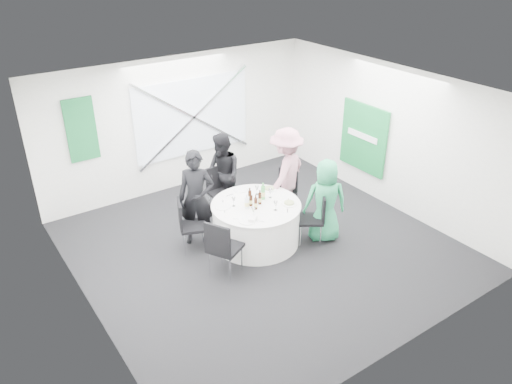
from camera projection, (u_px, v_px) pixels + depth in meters
floor at (262, 246)px, 8.79m from camera, size 6.00×6.00×0.00m
ceiling at (264, 91)px, 7.49m from camera, size 6.00×6.00×0.00m
wall_back at (179, 123)px, 10.33m from camera, size 6.00×0.00×6.00m
wall_front at (408, 264)px, 5.95m from camera, size 6.00×0.00×6.00m
wall_left at (79, 231)px, 6.63m from camera, size 0.00×6.00×6.00m
wall_right at (389, 137)px, 9.65m from camera, size 0.00×6.00×6.00m
window_panel at (193, 117)px, 10.40m from camera, size 2.60×0.03×1.60m
window_brace_a at (194, 117)px, 10.37m from camera, size 2.63×0.05×1.84m
window_brace_b at (194, 117)px, 10.37m from camera, size 2.63×0.05×1.84m
green_banner at (81, 130)px, 9.14m from camera, size 0.55×0.04×1.20m
green_sign at (363, 138)px, 10.15m from camera, size 0.05×1.20×1.40m
banquet_table at (256, 223)px, 8.76m from camera, size 1.56×1.56×0.76m
chair_back at (219, 187)px, 9.59m from camera, size 0.43×0.44×0.95m
chair_back_left at (188, 222)px, 8.44m from camera, size 0.57×0.57×0.96m
chair_back_right at (285, 190)px, 9.54m from camera, size 0.57×0.56×0.93m
chair_front_right at (316, 215)px, 8.68m from camera, size 0.60×0.59×0.94m
chair_front_left at (222, 245)px, 7.74m from camera, size 0.64×0.63×1.03m
person_man_back_left at (196, 198)px, 8.55m from camera, size 0.76×0.71×1.73m
person_man_back at (223, 175)px, 9.53m from camera, size 0.49×0.81×1.62m
person_woman_pink at (286, 173)px, 9.41m from camera, size 1.26×0.98×1.77m
person_woman_green at (325, 201)px, 8.69m from camera, size 0.89×0.78×1.52m
plate_back at (240, 190)px, 9.05m from camera, size 0.25×0.25×0.01m
plate_back_left at (223, 207)px, 8.50m from camera, size 0.27×0.27×0.01m
plate_back_right at (269, 189)px, 9.07m from camera, size 0.26×0.26×0.04m
plate_front_right at (289, 203)px, 8.59m from camera, size 0.26×0.26×0.04m
plate_front_left at (247, 221)px, 8.08m from camera, size 0.27×0.27×0.01m
napkin at (253, 219)px, 8.08m from camera, size 0.19×0.18×0.04m
beer_bottle_a at (251, 201)px, 8.50m from camera, size 0.06×0.06×0.25m
beer_bottle_b at (250, 196)px, 8.63m from camera, size 0.06×0.06×0.27m
beer_bottle_c at (260, 199)px, 8.55m from camera, size 0.06×0.06×0.26m
beer_bottle_d at (256, 204)px, 8.39m from camera, size 0.06×0.06×0.27m
green_water_bottle at (263, 193)px, 8.70m from camera, size 0.08×0.08×0.31m
clear_water_bottle at (247, 203)px, 8.41m from camera, size 0.08×0.08×0.27m
wine_glass_a at (276, 204)px, 8.35m from camera, size 0.07×0.07×0.17m
wine_glass_b at (253, 210)px, 8.16m from camera, size 0.07×0.07×0.17m
wine_glass_c at (270, 191)px, 8.75m from camera, size 0.07×0.07×0.17m
wine_glass_d at (257, 188)px, 8.85m from camera, size 0.07×0.07×0.17m
wine_glass_e at (234, 200)px, 8.47m from camera, size 0.07×0.07×0.17m
fork_a at (237, 219)px, 8.15m from camera, size 0.11×0.12×0.01m
knife_a at (260, 221)px, 8.08m from camera, size 0.12×0.12×0.01m
fork_b at (223, 202)px, 8.64m from camera, size 0.08×0.14×0.01m
knife_b at (224, 211)px, 8.39m from camera, size 0.09×0.14×0.01m
fork_c at (288, 211)px, 8.39m from camera, size 0.11×0.12×0.01m
knife_c at (288, 201)px, 8.69m from camera, size 0.11×0.13×0.01m
fork_d at (248, 189)px, 9.07m from camera, size 0.15×0.02×0.01m
knife_d at (230, 195)px, 8.88m from camera, size 0.15×0.02×0.01m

